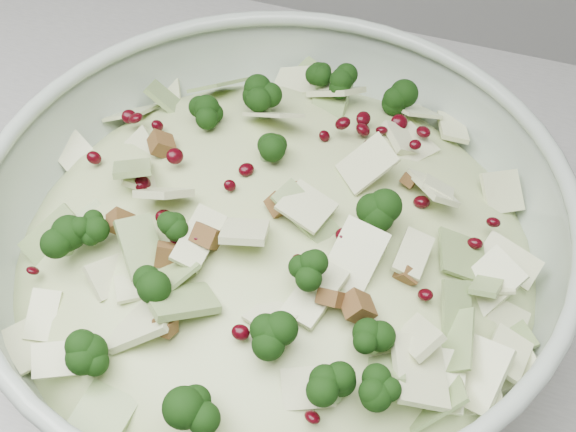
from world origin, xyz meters
name	(u,v)px	position (x,y,z in m)	size (l,w,h in m)	color
mixing_bowl	(275,265)	(-0.58, 1.60, 0.98)	(0.48, 0.48, 0.15)	#A2B2A3
salad	(275,243)	(-0.58, 1.60, 1.00)	(0.44, 0.44, 0.15)	#B6C788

